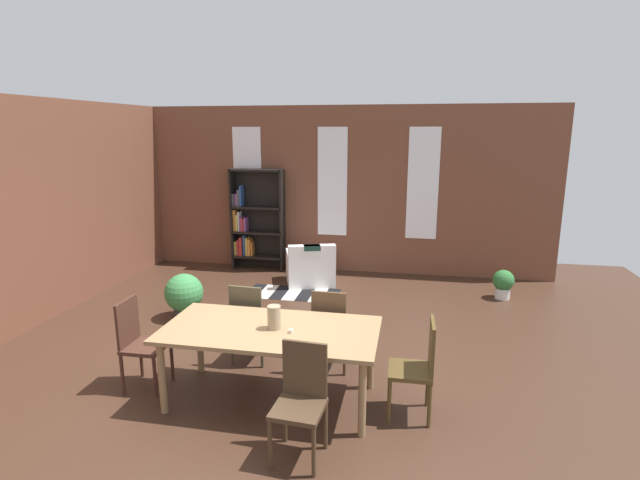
# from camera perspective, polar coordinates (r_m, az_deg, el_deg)

# --- Properties ---
(ground_plane) EXTENTS (11.24, 11.24, 0.00)m
(ground_plane) POSITION_cam_1_polar(r_m,az_deg,el_deg) (5.44, -6.49, -16.21)
(ground_plane) COLOR #3D261B
(back_wall_brick) EXTENTS (8.04, 0.12, 3.07)m
(back_wall_brick) POSITION_cam_1_polar(r_m,az_deg,el_deg) (9.10, 1.54, 5.92)
(back_wall_brick) COLOR brown
(back_wall_brick) RESTS_ON ground
(window_pane_0) EXTENTS (0.55, 0.02, 2.00)m
(window_pane_0) POSITION_cam_1_polar(r_m,az_deg,el_deg) (9.42, -8.51, 6.97)
(window_pane_0) COLOR white
(window_pane_1) EXTENTS (0.55, 0.02, 2.00)m
(window_pane_1) POSITION_cam_1_polar(r_m,az_deg,el_deg) (9.01, 1.47, 6.84)
(window_pane_1) COLOR white
(window_pane_2) EXTENTS (0.55, 0.02, 2.00)m
(window_pane_2) POSITION_cam_1_polar(r_m,az_deg,el_deg) (8.89, 12.04, 6.48)
(window_pane_2) COLOR white
(dining_table) EXTENTS (2.09, 1.03, 0.77)m
(dining_table) POSITION_cam_1_polar(r_m,az_deg,el_deg) (4.81, -5.85, -11.11)
(dining_table) COLOR olive
(dining_table) RESTS_ON ground
(vase_on_table) EXTENTS (0.13, 0.13, 0.23)m
(vase_on_table) POSITION_cam_1_polar(r_m,az_deg,el_deg) (4.72, -5.44, -9.06)
(vase_on_table) COLOR #998466
(vase_on_table) RESTS_ON dining_table
(tealight_candle_0) EXTENTS (0.04, 0.04, 0.04)m
(tealight_candle_0) POSITION_cam_1_polar(r_m,az_deg,el_deg) (4.65, -3.43, -10.66)
(tealight_candle_0) COLOR silver
(tealight_candle_0) RESTS_ON dining_table
(dining_chair_far_left) EXTENTS (0.42, 0.42, 0.95)m
(dining_chair_far_left) POSITION_cam_1_polar(r_m,az_deg,el_deg) (5.66, -8.29, -9.33)
(dining_chair_far_left) COLOR #443D2A
(dining_chair_far_left) RESTS_ON ground
(dining_chair_near_right) EXTENTS (0.43, 0.43, 0.95)m
(dining_chair_near_right) POSITION_cam_1_polar(r_m,az_deg,el_deg) (4.14, -2.26, -18.03)
(dining_chair_near_right) COLOR #42301E
(dining_chair_near_right) RESTS_ON ground
(dining_chair_head_right) EXTENTS (0.41, 0.41, 0.95)m
(dining_chair_head_right) POSITION_cam_1_polar(r_m,az_deg,el_deg) (4.71, 11.52, -14.26)
(dining_chair_head_right) COLOR #4C3A1C
(dining_chair_head_right) RESTS_ON ground
(dining_chair_head_left) EXTENTS (0.41, 0.41, 0.95)m
(dining_chair_head_left) POSITION_cam_1_polar(r_m,az_deg,el_deg) (5.43, -20.56, -11.03)
(dining_chair_head_left) COLOR #41251B
(dining_chair_head_left) RESTS_ON ground
(dining_chair_far_right) EXTENTS (0.41, 0.41, 0.95)m
(dining_chair_far_right) POSITION_cam_1_polar(r_m,az_deg,el_deg) (5.44, 1.27, -10.14)
(dining_chair_far_right) COLOR #4E3825
(dining_chair_far_right) RESTS_ON ground
(bookshelf_tall) EXTENTS (1.02, 0.28, 1.92)m
(bookshelf_tall) POSITION_cam_1_polar(r_m,az_deg,el_deg) (9.33, -7.82, 2.23)
(bookshelf_tall) COLOR black
(bookshelf_tall) RESTS_ON ground
(armchair_white) EXTENTS (1.01, 1.01, 0.75)m
(armchair_white) POSITION_cam_1_polar(r_m,az_deg,el_deg) (8.47, -1.16, -3.30)
(armchair_white) COLOR white
(armchair_white) RESTS_ON ground
(potted_plant_by_shelf) EXTENTS (0.54, 0.54, 0.65)m
(potted_plant_by_shelf) POSITION_cam_1_polar(r_m,az_deg,el_deg) (7.19, -15.73, -6.19)
(potted_plant_by_shelf) COLOR #333338
(potted_plant_by_shelf) RESTS_ON ground
(potted_plant_corner) EXTENTS (0.33, 0.33, 0.47)m
(potted_plant_corner) POSITION_cam_1_polar(r_m,az_deg,el_deg) (8.25, 20.80, -4.74)
(potted_plant_corner) COLOR silver
(potted_plant_corner) RESTS_ON ground
(striped_rug) EXTENTS (1.51, 0.71, 0.01)m
(striped_rug) POSITION_cam_1_polar(r_m,az_deg,el_deg) (8.04, -3.22, -6.26)
(striped_rug) COLOR black
(striped_rug) RESTS_ON ground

